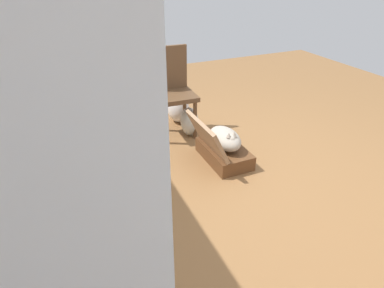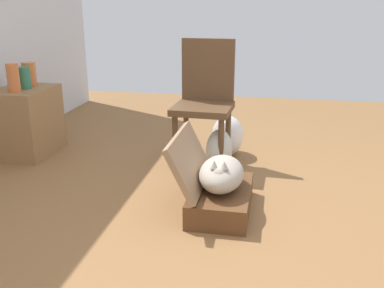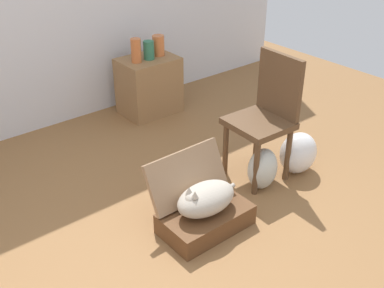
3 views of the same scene
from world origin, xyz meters
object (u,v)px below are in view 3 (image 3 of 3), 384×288
plastic_bag_white (262,169)px  plastic_bag_clear (298,153)px  vase_short (158,45)px  cat (205,199)px  vase_tall (136,50)px  chair (266,113)px  suitcase_base (206,219)px  side_table (149,86)px  vase_round (149,50)px

plastic_bag_white → plastic_bag_clear: (0.39, -0.02, 0.00)m
plastic_bag_white → vase_short: vase_short is taller
cat → vase_tall: bearing=70.2°
vase_short → chair: 1.55m
suitcase_base → cat: (-0.01, 0.00, 0.18)m
plastic_bag_clear → vase_tall: size_ratio=1.50×
side_table → vase_tall: vase_tall is taller
vase_round → plastic_bag_white: bearing=-93.7°
plastic_bag_clear → vase_short: (-0.15, 1.70, 0.50)m
plastic_bag_white → vase_round: bearing=86.3°
plastic_bag_clear → chair: chair is taller
plastic_bag_white → vase_short: size_ratio=1.71×
cat → suitcase_base: bearing=-3.5°
suitcase_base → vase_tall: size_ratio=2.69×
side_table → vase_short: size_ratio=2.88×
plastic_bag_white → side_table: size_ratio=0.59×
suitcase_base → vase_tall: vase_tall is taller
vase_tall → vase_short: vase_tall is taller
suitcase_base → side_table: bearing=66.7°
chair → plastic_bag_clear: bearing=59.3°
vase_tall → vase_short: size_ratio=1.15×
cat → vase_short: bearing=63.0°
plastic_bag_white → vase_round: 1.72m
cat → side_table: (0.77, 1.77, 0.03)m
suitcase_base → chair: chair is taller
plastic_bag_clear → vase_round: vase_round is taller
side_table → chair: (0.04, -1.53, 0.25)m
suitcase_base → cat: cat is taller
vase_tall → chair: bearing=-83.1°
vase_tall → vase_round: 0.14m
vase_tall → chair: 1.53m
plastic_bag_white → plastic_bag_clear: bearing=-2.9°
vase_short → suitcase_base: bearing=-116.9°
plastic_bag_clear → vase_short: size_ratio=1.73×
plastic_bag_white → vase_tall: bearing=91.1°
cat → plastic_bag_white: (0.66, 0.10, -0.08)m
plastic_bag_clear → side_table: side_table is taller
plastic_bag_clear → side_table: size_ratio=0.60×
plastic_bag_clear → side_table: (-0.29, 1.69, 0.11)m
suitcase_base → chair: bearing=16.6°
vase_tall → vase_short: (0.28, 0.03, -0.01)m
plastic_bag_white → vase_round: (0.11, 1.65, 0.49)m
cat → vase_tall: 1.91m
plastic_bag_clear → chair: bearing=146.8°
vase_tall → chair: (0.18, -1.51, -0.15)m
vase_short → plastic_bag_white: bearing=-98.3°
vase_short → vase_round: vase_short is taller
vase_tall → chair: size_ratio=0.23×
cat → chair: 0.90m
side_table → vase_short: bearing=3.7°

